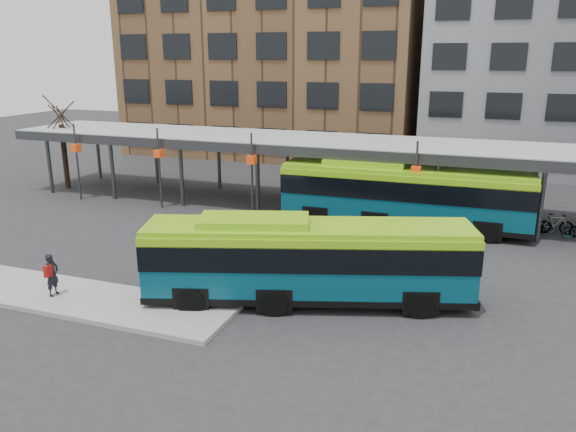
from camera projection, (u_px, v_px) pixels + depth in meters
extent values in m
plane|color=#28282B|center=(225.00, 287.00, 22.31)|extent=(120.00, 120.00, 0.00)
cube|color=gray|center=(60.00, 295.00, 21.39)|extent=(14.00, 3.00, 0.18)
cube|color=#999B9E|center=(321.00, 142.00, 32.95)|extent=(40.00, 6.00, 0.35)
cube|color=#383A3D|center=(305.00, 152.00, 30.28)|extent=(40.00, 0.15, 0.55)
cylinder|color=#383A3D|center=(50.00, 165.00, 37.19)|extent=(0.24, 0.24, 3.80)
cylinder|color=#383A3D|center=(98.00, 153.00, 41.71)|extent=(0.24, 0.24, 3.80)
cylinder|color=#383A3D|center=(112.00, 170.00, 35.55)|extent=(0.24, 0.24, 3.80)
cylinder|color=#383A3D|center=(156.00, 157.00, 40.06)|extent=(0.24, 0.24, 3.80)
cylinder|color=#383A3D|center=(182.00, 175.00, 33.90)|extent=(0.24, 0.24, 3.80)
cylinder|color=#383A3D|center=(219.00, 161.00, 38.42)|extent=(0.24, 0.24, 3.80)
cylinder|color=#383A3D|center=(258.00, 181.00, 32.26)|extent=(0.24, 0.24, 3.80)
cylinder|color=#383A3D|center=(287.00, 166.00, 36.77)|extent=(0.24, 0.24, 3.80)
cylinder|color=#383A3D|center=(342.00, 188.00, 30.61)|extent=(0.24, 0.24, 3.80)
cylinder|color=#383A3D|center=(362.00, 171.00, 35.13)|extent=(0.24, 0.24, 3.80)
cylinder|color=#383A3D|center=(436.00, 196.00, 28.97)|extent=(0.24, 0.24, 3.80)
cylinder|color=#383A3D|center=(445.00, 177.00, 33.49)|extent=(0.24, 0.24, 3.80)
cylinder|color=#383A3D|center=(541.00, 204.00, 27.32)|extent=(0.24, 0.24, 3.80)
cylinder|color=#383A3D|center=(535.00, 183.00, 31.84)|extent=(0.24, 0.24, 3.80)
cylinder|color=#383A3D|center=(77.00, 162.00, 35.34)|extent=(0.12, 0.12, 4.80)
cube|color=#C3360B|center=(76.00, 148.00, 35.10)|extent=(0.45, 0.45, 0.45)
cylinder|color=#383A3D|center=(160.00, 169.00, 33.37)|extent=(0.12, 0.12, 4.80)
cube|color=#C3360B|center=(159.00, 154.00, 33.12)|extent=(0.45, 0.45, 0.45)
cylinder|color=#383A3D|center=(252.00, 176.00, 31.40)|extent=(0.12, 0.12, 4.80)
cube|color=#C3360B|center=(252.00, 160.00, 31.15)|extent=(0.45, 0.45, 0.45)
cylinder|color=#383A3D|center=(415.00, 188.00, 28.44)|extent=(0.12, 0.12, 4.80)
cube|color=#C3360B|center=(416.00, 171.00, 28.19)|extent=(0.45, 0.45, 0.45)
cylinder|color=black|center=(65.00, 157.00, 38.46)|extent=(0.36, 0.36, 4.40)
cylinder|color=black|center=(62.00, 118.00, 37.71)|extent=(0.08, 1.63, 1.59)
cylinder|color=black|center=(62.00, 118.00, 37.84)|extent=(1.63, 0.13, 1.59)
cylinder|color=black|center=(59.00, 118.00, 37.77)|extent=(0.15, 1.63, 1.59)
cylinder|color=black|center=(60.00, 119.00, 37.66)|extent=(1.63, 0.10, 1.59)
cube|color=brown|center=(277.00, 31.00, 51.47)|extent=(26.00, 14.00, 22.00)
cube|color=#084458|center=(308.00, 262.00, 20.60)|extent=(12.03, 5.99, 2.47)
cube|color=black|center=(308.00, 249.00, 20.46)|extent=(12.09, 6.06, 0.94)
cube|color=#82C814|center=(308.00, 227.00, 20.23)|extent=(12.00, 5.89, 0.20)
cube|color=#82C814|center=(254.00, 222.00, 20.25)|extent=(4.30, 2.90, 0.35)
cube|color=black|center=(308.00, 290.00, 20.90)|extent=(12.10, 6.06, 0.24)
cylinder|color=black|center=(421.00, 305.00, 19.60)|extent=(1.03, 0.58, 0.99)
cylinder|color=black|center=(409.00, 278.00, 21.91)|extent=(1.03, 0.58, 0.99)
cylinder|color=black|center=(274.00, 302.00, 19.78)|extent=(1.03, 0.58, 0.99)
cylinder|color=black|center=(278.00, 277.00, 22.10)|extent=(1.03, 0.58, 0.99)
cylinder|color=black|center=(191.00, 301.00, 19.89)|extent=(1.03, 0.58, 0.99)
cylinder|color=black|center=(203.00, 276.00, 22.20)|extent=(1.03, 0.58, 0.99)
cube|color=#084458|center=(404.00, 196.00, 29.66)|extent=(12.89, 2.98, 2.67)
cube|color=black|center=(404.00, 186.00, 29.52)|extent=(12.95, 3.05, 1.02)
cube|color=#82C814|center=(405.00, 169.00, 29.27)|extent=(12.89, 2.87, 0.21)
cube|color=#82C814|center=(365.00, 163.00, 29.86)|extent=(4.32, 2.03, 0.37)
cube|color=black|center=(402.00, 218.00, 30.00)|extent=(12.96, 3.05, 0.26)
cylinder|color=black|center=(487.00, 232.00, 27.49)|extent=(1.08, 0.35, 1.07)
cylinder|color=black|center=(487.00, 218.00, 29.86)|extent=(1.08, 0.35, 1.07)
cylinder|color=black|center=(374.00, 222.00, 29.20)|extent=(1.08, 0.35, 1.07)
cylinder|color=black|center=(383.00, 209.00, 31.57)|extent=(1.08, 0.35, 1.07)
cylinder|color=black|center=(315.00, 217.00, 30.18)|extent=(1.08, 0.35, 1.07)
cylinder|color=black|center=(327.00, 205.00, 32.56)|extent=(1.08, 0.35, 1.07)
imported|color=black|center=(52.00, 275.00, 20.95)|extent=(0.41, 0.61, 1.63)
cube|color=#9A120E|center=(48.00, 271.00, 20.73)|extent=(0.18, 0.31, 0.44)
imported|color=slate|center=(513.00, 222.00, 29.56)|extent=(1.76, 1.11, 0.87)
imported|color=slate|center=(527.00, 225.00, 28.91)|extent=(1.60, 0.52, 0.95)
imported|color=slate|center=(539.00, 225.00, 29.05)|extent=(1.80, 0.99, 0.89)
imported|color=slate|center=(555.00, 224.00, 28.89)|extent=(1.84, 0.85, 1.07)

